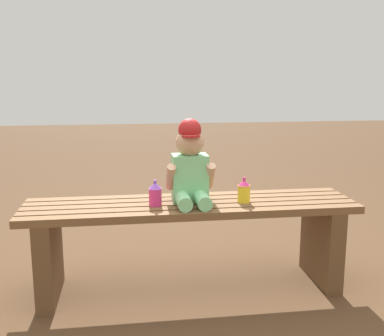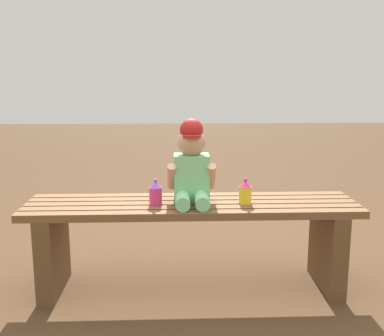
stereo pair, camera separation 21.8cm
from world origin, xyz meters
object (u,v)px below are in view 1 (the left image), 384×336
(child_figure, at_px, (190,166))
(sippy_cup_left, at_px, (155,194))
(park_bench, at_px, (191,231))
(sippy_cup_right, at_px, (244,191))

(child_figure, xyz_separation_m, sippy_cup_left, (-0.17, -0.04, -0.12))
(park_bench, height_order, sippy_cup_left, sippy_cup_left)
(park_bench, bearing_deg, sippy_cup_right, -7.25)
(child_figure, relative_size, sippy_cup_left, 3.26)
(park_bench, xyz_separation_m, sippy_cup_left, (-0.17, -0.03, 0.20))
(park_bench, height_order, child_figure, child_figure)
(park_bench, xyz_separation_m, sippy_cup_right, (0.26, -0.03, 0.20))
(sippy_cup_left, bearing_deg, child_figure, 14.33)
(sippy_cup_right, bearing_deg, park_bench, 172.75)
(child_figure, height_order, sippy_cup_right, child_figure)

